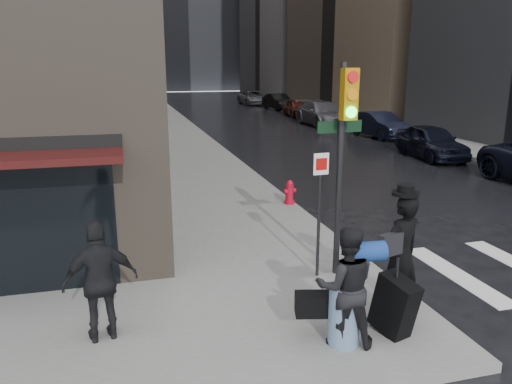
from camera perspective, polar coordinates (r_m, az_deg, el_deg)
ground at (r=8.50m, az=6.30°, el=-14.49°), size 140.00×140.00×0.00m
sidewalk_left at (r=34.26m, az=-10.46°, el=7.43°), size 4.00×50.00×0.15m
sidewalk_right at (r=37.84m, az=10.55°, el=8.07°), size 3.00×50.00×0.15m
man_overcoat at (r=8.24m, az=16.08°, el=-7.77°), size 1.12×1.37×2.18m
man_jeans at (r=7.29m, az=10.13°, el=-10.55°), size 1.26×0.91×1.79m
man_greycoat at (r=7.64m, az=-17.33°, el=-9.72°), size 1.13×0.64×1.82m
traffic_light at (r=9.18m, az=9.77°, el=5.57°), size 1.00×0.48×3.99m
fire_hydrant at (r=14.51m, az=3.85°, el=-0.14°), size 0.40×0.31×0.70m
parked_car_1 at (r=23.72m, az=19.38°, el=5.46°), size 2.14×4.50×1.49m
parked_car_2 at (r=29.50m, az=13.92°, el=7.44°), size 1.91×4.54×1.46m
parked_car_3 at (r=34.75m, az=7.59°, el=8.87°), size 2.32×5.66×1.64m
parked_car_4 at (r=40.77m, az=4.71°, el=9.54°), size 1.79×4.01×1.34m
parked_car_5 at (r=46.85m, az=2.55°, el=10.27°), size 1.98×4.54×1.45m
parked_car_6 at (r=52.70m, az=-0.27°, el=10.72°), size 2.49×5.16×1.42m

